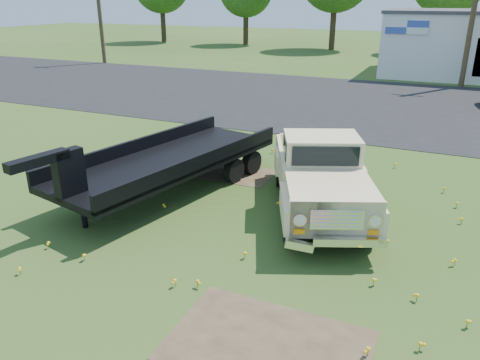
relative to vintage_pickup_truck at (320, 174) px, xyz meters
name	(u,v)px	position (x,y,z in m)	size (l,w,h in m)	color
ground	(253,238)	(-0.90, -1.98, -0.96)	(140.00, 140.00, 0.00)	#2A4A18
asphalt_lot	(371,104)	(-0.90, 13.02, -0.96)	(90.00, 14.00, 0.02)	black
dirt_patch_a	(268,345)	(0.60, -4.98, -0.96)	(3.00, 2.00, 0.01)	#463425
dirt_patch_b	(236,174)	(-2.90, 1.52, -0.96)	(2.20, 1.60, 0.01)	#463425
utility_pole_west	(98,1)	(-22.90, 20.02, 3.64)	(1.60, 0.30, 9.00)	#40321D
utility_pole_mid	(475,3)	(3.10, 20.02, 3.64)	(1.60, 0.30, 9.00)	#40321D
vintage_pickup_truck	(320,174)	(0.00, 0.00, 0.00)	(2.06, 5.30, 1.92)	beige
flatbed_trailer	(168,156)	(-4.02, -0.39, 0.02)	(2.40, 7.20, 1.96)	black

